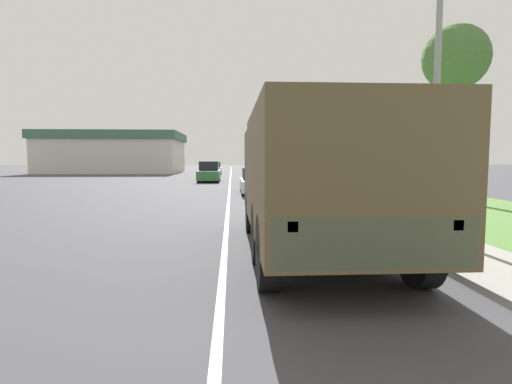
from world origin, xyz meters
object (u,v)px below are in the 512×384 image
Objects in this scene: car_third_ahead at (214,169)px; car_nearest_ahead at (257,182)px; car_second_ahead at (209,173)px; lamp_post at (431,22)px; military_truck at (315,175)px.

car_nearest_ahead is at bearing -82.62° from car_third_ahead.
car_second_ahead is 0.59× the size of lamp_post.
lamp_post is (6.64, -40.67, 4.21)m from car_third_ahead.
military_truck reaches higher than car_second_ahead.
car_second_ahead is at bearing 97.82° from military_truck.
car_nearest_ahead is 13.97m from lamp_post.
car_third_ahead is at bearing 91.21° from car_second_ahead.
military_truck is at bearing -158.09° from lamp_post.
military_truck is 41.98m from car_third_ahead.
car_nearest_ahead is 0.59× the size of lamp_post.
military_truck reaches higher than car_nearest_ahead.
car_second_ahead is at bearing 105.77° from car_nearest_ahead.
car_third_ahead is (-3.85, 41.79, -0.88)m from military_truck.
car_third_ahead is at bearing 97.38° from car_nearest_ahead.
car_second_ahead is 1.12× the size of car_third_ahead.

